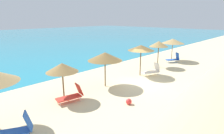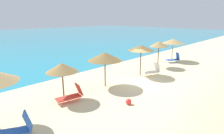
# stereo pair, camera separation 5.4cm
# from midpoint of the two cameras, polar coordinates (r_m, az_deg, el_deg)

# --- Properties ---
(ground_plane) EXTENTS (160.00, 160.00, 0.00)m
(ground_plane) POSITION_cam_midpoint_polar(r_m,az_deg,el_deg) (15.48, 8.02, -4.64)
(ground_plane) COLOR beige
(beach_umbrella_1) EXTENTS (1.98, 1.98, 2.42)m
(beach_umbrella_1) POSITION_cam_midpoint_polar(r_m,az_deg,el_deg) (11.93, -14.81, -0.17)
(beach_umbrella_1) COLOR brown
(beach_umbrella_1) RESTS_ON ground_plane
(beach_umbrella_2) EXTENTS (2.57, 2.57, 2.64)m
(beach_umbrella_2) POSITION_cam_midpoint_polar(r_m,az_deg,el_deg) (13.89, -2.04, 3.21)
(beach_umbrella_2) COLOR brown
(beach_umbrella_2) RESTS_ON ground_plane
(beach_umbrella_3) EXTENTS (2.34, 2.34, 2.77)m
(beach_umbrella_3) POSITION_cam_midpoint_polar(r_m,az_deg,el_deg) (16.84, 8.91, 5.74)
(beach_umbrella_3) COLOR brown
(beach_umbrella_3) RESTS_ON ground_plane
(beach_umbrella_4) EXTENTS (1.94, 1.94, 2.76)m
(beach_umbrella_4) POSITION_cam_midpoint_polar(r_m,az_deg,el_deg) (20.10, 14.13, 6.76)
(beach_umbrella_4) COLOR brown
(beach_umbrella_4) RESTS_ON ground_plane
(beach_umbrella_5) EXTENTS (2.67, 2.67, 2.68)m
(beach_umbrella_5) POSITION_cam_midpoint_polar(r_m,az_deg,el_deg) (23.65, 18.11, 7.45)
(beach_umbrella_5) COLOR brown
(beach_umbrella_5) RESTS_ON ground_plane
(lounge_chair_0) EXTENTS (1.75, 0.96, 1.07)m
(lounge_chair_0) POSITION_cam_midpoint_polar(r_m,az_deg,el_deg) (12.15, -11.98, -8.29)
(lounge_chair_0) COLOR red
(lounge_chair_0) RESTS_ON ground_plane
(lounge_chair_1) EXTENTS (1.74, 1.22, 1.12)m
(lounge_chair_1) POSITION_cam_midpoint_polar(r_m,az_deg,el_deg) (17.43, 12.20, -1.11)
(lounge_chair_1) COLOR white
(lounge_chair_1) RESTS_ON ground_plane
(lounge_chair_2) EXTENTS (1.61, 1.26, 1.15)m
(lounge_chair_2) POSITION_cam_midpoint_polar(r_m,az_deg,el_deg) (9.50, -26.59, -16.27)
(lounge_chair_2) COLOR blue
(lounge_chair_2) RESTS_ON ground_plane
(lounge_chair_3) EXTENTS (1.56, 1.32, 1.15)m
(lounge_chair_3) POSITION_cam_midpoint_polar(r_m,az_deg,el_deg) (23.18, 18.37, 2.44)
(lounge_chair_3) COLOR blue
(lounge_chair_3) RESTS_ON ground_plane
(beach_ball) EXTENTS (0.36, 0.36, 0.36)m
(beach_ball) POSITION_cam_midpoint_polar(r_m,az_deg,el_deg) (11.61, 5.16, -10.38)
(beach_ball) COLOR red
(beach_ball) RESTS_ON ground_plane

